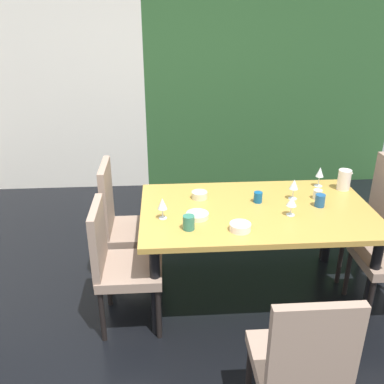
{
  "coord_description": "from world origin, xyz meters",
  "views": [
    {
      "loc": [
        0.12,
        -2.47,
        2.15
      ],
      "look_at": [
        0.31,
        0.43,
        0.85
      ],
      "focal_mm": 40.0,
      "sensor_mm": 36.0,
      "label": 1
    }
  ],
  "objects_px": {
    "chair_left_near": "(118,260)",
    "wine_glass_near_shelf": "(320,173)",
    "chair_right_far": "(369,213)",
    "pitcher_right": "(344,180)",
    "wine_glass_south": "(162,204)",
    "serving_bowl_north": "(240,227)",
    "cup_near_window": "(318,194)",
    "serving_bowl_front": "(199,195)",
    "cup_east": "(258,197)",
    "dining_table": "(256,218)",
    "cup_corner": "(320,201)",
    "chair_left_far": "(123,220)",
    "cup_west": "(189,223)",
    "wine_glass_center": "(294,185)",
    "chair_head_near": "(302,362)",
    "serving_bowl_left": "(197,215)",
    "wine_glass_rear": "(292,202)"
  },
  "relations": [
    {
      "from": "chair_left_near",
      "to": "wine_glass_near_shelf",
      "type": "bearing_deg",
      "value": 112.03
    },
    {
      "from": "chair_right_far",
      "to": "pitcher_right",
      "type": "xyz_separation_m",
      "value": [
        -0.24,
        0.03,
        0.29
      ]
    },
    {
      "from": "wine_glass_south",
      "to": "serving_bowl_north",
      "type": "distance_m",
      "value": 0.56
    },
    {
      "from": "wine_glass_south",
      "to": "cup_near_window",
      "type": "xyz_separation_m",
      "value": [
        1.19,
        0.25,
        -0.07
      ]
    },
    {
      "from": "serving_bowl_front",
      "to": "cup_east",
      "type": "bearing_deg",
      "value": -13.04
    },
    {
      "from": "wine_glass_near_shelf",
      "to": "cup_east",
      "type": "xyz_separation_m",
      "value": [
        -0.56,
        -0.27,
        -0.08
      ]
    },
    {
      "from": "dining_table",
      "to": "wine_glass_near_shelf",
      "type": "bearing_deg",
      "value": 32.59
    },
    {
      "from": "chair_left_near",
      "to": "cup_corner",
      "type": "distance_m",
      "value": 1.53
    },
    {
      "from": "serving_bowl_north",
      "to": "pitcher_right",
      "type": "xyz_separation_m",
      "value": [
        0.95,
        0.62,
        0.06
      ]
    },
    {
      "from": "chair_left_far",
      "to": "cup_west",
      "type": "xyz_separation_m",
      "value": [
        0.5,
        -0.55,
        0.25
      ]
    },
    {
      "from": "wine_glass_south",
      "to": "pitcher_right",
      "type": "distance_m",
      "value": 1.52
    },
    {
      "from": "wine_glass_center",
      "to": "chair_left_far",
      "type": "bearing_deg",
      "value": 174.89
    },
    {
      "from": "wine_glass_near_shelf",
      "to": "cup_east",
      "type": "distance_m",
      "value": 0.63
    },
    {
      "from": "wine_glass_center",
      "to": "serving_bowl_north",
      "type": "bearing_deg",
      "value": -136.23
    },
    {
      "from": "chair_head_near",
      "to": "cup_east",
      "type": "distance_m",
      "value": 1.39
    },
    {
      "from": "wine_glass_south",
      "to": "chair_left_far",
      "type": "bearing_deg",
      "value": 130.78
    },
    {
      "from": "cup_east",
      "to": "cup_near_window",
      "type": "height_order",
      "value": "cup_east"
    },
    {
      "from": "chair_left_far",
      "to": "cup_west",
      "type": "bearing_deg",
      "value": 42.31
    },
    {
      "from": "serving_bowl_north",
      "to": "serving_bowl_front",
      "type": "xyz_separation_m",
      "value": [
        -0.23,
        0.53,
        0.0
      ]
    },
    {
      "from": "wine_glass_south",
      "to": "cup_corner",
      "type": "bearing_deg",
      "value": 5.54
    },
    {
      "from": "wine_glass_south",
      "to": "serving_bowl_front",
      "type": "relative_size",
      "value": 1.28
    },
    {
      "from": "serving_bowl_north",
      "to": "chair_right_far",
      "type": "bearing_deg",
      "value": 26.24
    },
    {
      "from": "dining_table",
      "to": "serving_bowl_north",
      "type": "relative_size",
      "value": 11.99
    },
    {
      "from": "dining_table",
      "to": "serving_bowl_north",
      "type": "bearing_deg",
      "value": -119.31
    },
    {
      "from": "chair_head_near",
      "to": "wine_glass_center",
      "type": "bearing_deg",
      "value": 76.53
    },
    {
      "from": "serving_bowl_front",
      "to": "cup_near_window",
      "type": "bearing_deg",
      "value": -4.39
    },
    {
      "from": "wine_glass_center",
      "to": "cup_east",
      "type": "bearing_deg",
      "value": -171.69
    },
    {
      "from": "wine_glass_center",
      "to": "wine_glass_near_shelf",
      "type": "height_order",
      "value": "wine_glass_near_shelf"
    },
    {
      "from": "chair_left_near",
      "to": "serving_bowl_left",
      "type": "relative_size",
      "value": 5.87
    },
    {
      "from": "wine_glass_rear",
      "to": "dining_table",
      "type": "bearing_deg",
      "value": 151.21
    },
    {
      "from": "chair_left_near",
      "to": "serving_bowl_north",
      "type": "bearing_deg",
      "value": 86.5
    },
    {
      "from": "cup_west",
      "to": "serving_bowl_north",
      "type": "bearing_deg",
      "value": -7.29
    },
    {
      "from": "serving_bowl_north",
      "to": "pitcher_right",
      "type": "height_order",
      "value": "pitcher_right"
    },
    {
      "from": "chair_left_near",
      "to": "wine_glass_south",
      "type": "distance_m",
      "value": 0.49
    },
    {
      "from": "wine_glass_center",
      "to": "cup_near_window",
      "type": "height_order",
      "value": "wine_glass_center"
    },
    {
      "from": "wine_glass_near_shelf",
      "to": "cup_near_window",
      "type": "distance_m",
      "value": 0.27
    },
    {
      "from": "dining_table",
      "to": "chair_left_far",
      "type": "xyz_separation_m",
      "value": [
        -1.02,
        0.27,
        -0.12
      ]
    },
    {
      "from": "dining_table",
      "to": "cup_near_window",
      "type": "relative_size",
      "value": 23.38
    },
    {
      "from": "chair_left_near",
      "to": "wine_glass_south",
      "type": "bearing_deg",
      "value": 117.24
    },
    {
      "from": "serving_bowl_left",
      "to": "cup_corner",
      "type": "xyz_separation_m",
      "value": [
        0.92,
        0.12,
        0.03
      ]
    },
    {
      "from": "wine_glass_center",
      "to": "serving_bowl_left",
      "type": "bearing_deg",
      "value": -160.82
    },
    {
      "from": "serving_bowl_front",
      "to": "cup_west",
      "type": "xyz_separation_m",
      "value": [
        -0.11,
        -0.49,
        0.02
      ]
    },
    {
      "from": "chair_left_far",
      "to": "cup_east",
      "type": "relative_size",
      "value": 12.46
    },
    {
      "from": "pitcher_right",
      "to": "serving_bowl_left",
      "type": "bearing_deg",
      "value": -161.19
    },
    {
      "from": "chair_right_far",
      "to": "dining_table",
      "type": "bearing_deg",
      "value": 104.84
    },
    {
      "from": "serving_bowl_north",
      "to": "chair_head_near",
      "type": "bearing_deg",
      "value": -80.68
    },
    {
      "from": "cup_east",
      "to": "cup_near_window",
      "type": "xyz_separation_m",
      "value": [
        0.47,
        0.03,
        -0.0
      ]
    },
    {
      "from": "cup_near_window",
      "to": "wine_glass_center",
      "type": "bearing_deg",
      "value": 177.04
    },
    {
      "from": "dining_table",
      "to": "chair_head_near",
      "type": "xyz_separation_m",
      "value": [
        -0.03,
        -1.26,
        -0.14
      ]
    },
    {
      "from": "chair_left_far",
      "to": "chair_right_far",
      "type": "bearing_deg",
      "value": 90.0
    }
  ]
}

